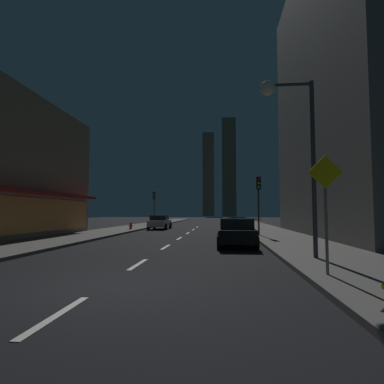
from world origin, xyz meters
The scene contains 14 objects.
ground_plane centered at (0.00, 32.00, -0.05)m, with size 78.00×136.00×0.10m, color black.
sidewalk_right centered at (7.00, 32.00, 0.07)m, with size 4.00×76.00×0.15m, color #605E59.
sidewalk_left centered at (-7.00, 32.00, 0.07)m, with size 4.00×76.00×0.15m, color #605E59.
lane_marking_center centered at (0.00, 13.60, 0.01)m, with size 0.16×33.40×0.01m.
building_apartment_right centered at (14.50, 16.00, 10.85)m, with size 11.00×20.00×21.69m, color slate.
skyscraper_distant_tall centered at (-3.00, 135.26, 19.19)m, with size 5.17×6.42×38.37m, color #5C5845.
skyscraper_distant_mid centered at (5.94, 114.82, 19.41)m, with size 5.43×5.75×38.82m, color #635E4A.
car_parked_near centered at (3.60, 9.08, 0.74)m, with size 1.98×4.24×1.45m.
car_parked_far centered at (-3.60, 24.72, 0.74)m, with size 1.98×4.24×1.45m.
fire_hydrant_far_left centered at (-5.90, 22.04, 0.45)m, with size 0.42×0.30×0.65m.
traffic_light_near_right centered at (5.50, 15.19, 3.19)m, with size 0.32×0.48×4.20m.
traffic_light_far_left centered at (-5.50, 30.50, 3.19)m, with size 0.32×0.48×4.20m.
street_lamp_right centered at (5.38, 4.36, 5.07)m, with size 1.96×0.56×6.58m.
pedestrian_crossing_sign centered at (5.60, 1.30, 2.02)m, with size 0.91×0.08×3.15m.
Camera 1 is at (2.83, -7.19, 1.78)m, focal length 28.85 mm.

